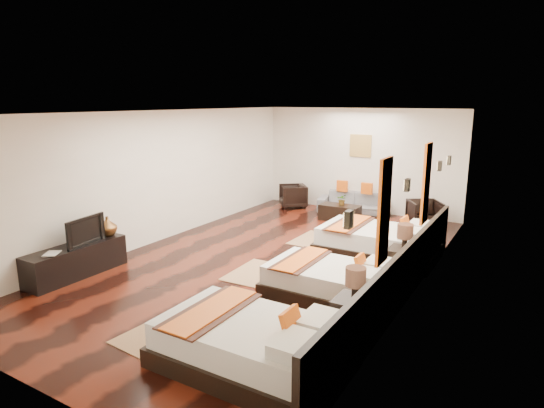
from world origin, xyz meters
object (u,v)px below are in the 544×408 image
Objects in this scene: bed_near at (254,344)px; armchair_left at (293,196)px; tv_console at (76,261)px; tv at (82,230)px; armchair_right at (424,214)px; book at (45,254)px; nightstand_b at (403,260)px; figurine at (107,226)px; bed_far at (379,241)px; coffee_table at (340,213)px; nightstand_a at (354,314)px; bed_mid at (333,281)px; table_plant at (342,200)px; sofa at (354,203)px.

armchair_left is at bearing 115.08° from bed_near.
bed_near is 1.21× the size of tv_console.
armchair_right is at bearing -44.20° from tv.
tv is 0.73m from book.
figurine is (-4.95, -2.02, 0.38)m from nightstand_b.
tv_console is at bearing -138.45° from bed_far.
nightstand_b reaches higher than coffee_table.
tv is (-4.89, -0.28, 0.46)m from nightstand_a.
nightstand_a is 5.92m from armchair_right.
nightstand_b reaches higher than bed_near.
bed_mid is at bearing 90.06° from bed_near.
tv_console is at bearing -175.17° from nightstand_a.
nightstand_b is at bearing -52.03° from coffee_table.
tv is (0.05, 0.14, 0.52)m from tv_console.
nightstand_a is 6.01m from table_plant.
figurine is 5.78m from table_plant.
bed_near is 2.25m from bed_mid.
bed_near is 6.91m from table_plant.
figurine reaches higher than armchair_right.
figurine reaches higher than book.
armchair_left is at bearing 159.80° from table_plant.
bed_far is at bearing -51.57° from coffee_table.
tv reaches higher than bed_far.
coffee_table is (2.48, 5.89, -0.08)m from tv_console.
bed_far is 3.58m from sofa.
nightstand_b is at bearing 22.17° from figurine.
table_plant is at bearing 32.87° from coffee_table.
tv is 3.01× the size of table_plant.
tv_console is at bearing -157.80° from armchair_right.
nightstand_b reaches higher than nightstand_a.
table_plant is at bearing 68.72° from book.
table_plant is at bearing 30.69° from armchair_left.
tv is 6.27m from coffee_table.
bed_far is 5.18m from figurine.
bed_mid reaches higher than coffee_table.
bed_mid reaches higher than sofa.
bed_near is 6.89m from coffee_table.
bed_far is at bearing 11.32° from armchair_left.
bed_far is at bearing 41.55° from tv_console.
book reaches higher than coffee_table.
armchair_right is (2.00, -0.55, 0.05)m from sofa.
bed_far is at bearing 35.62° from figurine.
book is at bearing -90.00° from tv_console.
bed_far is at bearing 89.92° from bed_mid.
nightstand_a is at bearing -54.48° from bed_mid.
armchair_right is (4.48, 6.32, 0.06)m from tv_console.
tv is at bearing 69.84° from tv_console.
figurine is 1.26× the size of table_plant.
nightstand_a is 2.70× the size of figurine.
nightstand_a is at bearing -4.85° from armchair_left.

